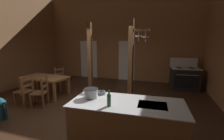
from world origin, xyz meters
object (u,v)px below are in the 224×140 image
(dining_table, at_px, (45,79))
(ladderback_chair_near_window, at_px, (61,79))
(mixing_bowl_on_counter, at_px, (101,93))
(ladderback_chair_by_post, at_px, (25,91))
(kitchen_island, at_px, (126,124))
(bottle_tall_on_counter, at_px, (109,100))
(stockpot_on_counter, at_px, (91,93))
(ladderback_chair_at_table_end, at_px, (41,92))
(stove_range, at_px, (184,78))

(dining_table, bearing_deg, ladderback_chair_near_window, 85.20)
(mixing_bowl_on_counter, bearing_deg, ladderback_chair_by_post, 166.23)
(kitchen_island, distance_m, mixing_bowl_on_counter, 0.85)
(ladderback_chair_near_window, relative_size, bottle_tall_on_counter, 3.22)
(ladderback_chair_near_window, distance_m, stockpot_on_counter, 3.91)
(dining_table, height_order, ladderback_chair_near_window, ladderback_chair_near_window)
(ladderback_chair_near_window, relative_size, stockpot_on_counter, 2.67)
(stockpot_on_counter, bearing_deg, kitchen_island, -2.54)
(kitchen_island, height_order, mixing_bowl_on_counter, mixing_bowl_on_counter)
(kitchen_island, bearing_deg, mixing_bowl_on_counter, 155.98)
(stockpot_on_counter, height_order, bottle_tall_on_counter, bottle_tall_on_counter)
(kitchen_island, distance_m, bottle_tall_on_counter, 0.69)
(ladderback_chair_at_table_end, xyz_separation_m, mixing_bowl_on_counter, (2.38, -0.78, 0.49))
(stockpot_on_counter, xyz_separation_m, bottle_tall_on_counter, (0.49, -0.30, 0.02))
(stove_range, height_order, ladderback_chair_by_post, stove_range)
(ladderback_chair_near_window, distance_m, bottle_tall_on_counter, 4.46)
(ladderback_chair_by_post, xyz_separation_m, bottle_tall_on_counter, (3.33, -1.27, 0.57))
(ladderback_chair_by_post, height_order, mixing_bowl_on_counter, mixing_bowl_on_counter)
(ladderback_chair_near_window, bearing_deg, ladderback_chair_by_post, -93.77)
(stove_range, bearing_deg, dining_table, -154.20)
(stove_range, xyz_separation_m, mixing_bowl_on_counter, (-2.22, -4.09, 0.46))
(ladderback_chair_at_table_end, bearing_deg, dining_table, 123.58)
(kitchen_island, xyz_separation_m, stove_range, (1.58, 4.37, 0.03))
(stockpot_on_counter, relative_size, bottle_tall_on_counter, 1.21)
(ladderback_chair_by_post, bearing_deg, dining_table, 87.28)
(kitchen_island, xyz_separation_m, ladderback_chair_at_table_end, (-3.02, 1.07, -0.00))
(ladderback_chair_by_post, bearing_deg, ladderback_chair_near_window, 86.23)
(dining_table, bearing_deg, bottle_tall_on_counter, -33.15)
(ladderback_chair_near_window, distance_m, mixing_bowl_on_counter, 3.82)
(stove_range, bearing_deg, ladderback_chair_at_table_end, -144.28)
(dining_table, bearing_deg, stove_range, 25.80)
(mixing_bowl_on_counter, distance_m, bottle_tall_on_counter, 0.66)
(stove_range, relative_size, dining_table, 0.75)
(kitchen_island, bearing_deg, stockpot_on_counter, 177.46)
(ladderback_chair_by_post, xyz_separation_m, stockpot_on_counter, (2.84, -0.98, 0.55))
(stockpot_on_counter, relative_size, mixing_bowl_on_counter, 1.91)
(bottle_tall_on_counter, bearing_deg, mixing_bowl_on_counter, 123.91)
(ladderback_chair_at_table_end, bearing_deg, kitchen_island, -19.47)
(kitchen_island, distance_m, ladderback_chair_by_post, 3.74)
(stockpot_on_counter, xyz_separation_m, mixing_bowl_on_counter, (0.12, 0.25, -0.06))
(stove_range, xyz_separation_m, ladderback_chair_by_post, (-5.19, -3.36, -0.03))
(ladderback_chair_at_table_end, distance_m, stockpot_on_counter, 2.54)
(dining_table, distance_m, ladderback_chair_at_table_end, 1.00)
(kitchen_island, height_order, ladderback_chair_at_table_end, ladderback_chair_at_table_end)
(ladderback_chair_near_window, height_order, ladderback_chair_by_post, same)
(bottle_tall_on_counter, bearing_deg, stove_range, 68.21)
(dining_table, bearing_deg, stockpot_on_counter, -33.48)
(kitchen_island, bearing_deg, ladderback_chair_at_table_end, 160.53)
(ladderback_chair_at_table_end, height_order, bottle_tall_on_counter, bottle_tall_on_counter)
(ladderback_chair_at_table_end, distance_m, bottle_tall_on_counter, 3.10)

